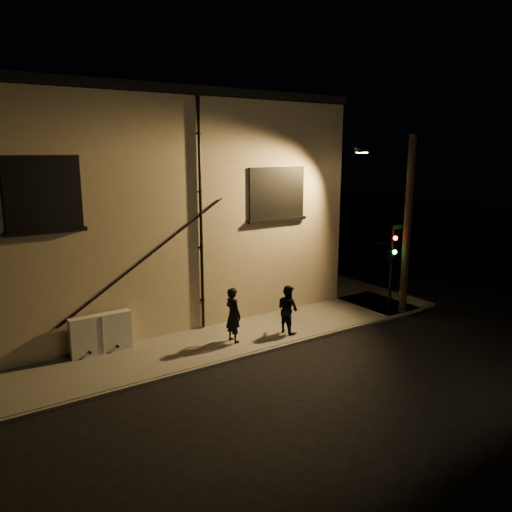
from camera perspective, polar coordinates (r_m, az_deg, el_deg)
ground at (r=17.63m, az=3.79°, el=-10.16°), size 90.00×90.00×0.00m
sidewalk at (r=21.64m, az=-0.73°, el=-5.69°), size 21.00×16.00×0.12m
building at (r=23.10m, az=-16.02°, el=6.00°), size 16.20×12.23×8.80m
utility_cabinet at (r=17.23m, az=-17.30°, el=-8.48°), size 1.99×0.33×1.31m
pedestrian_a at (r=17.30m, az=-2.64°, el=-6.73°), size 0.55×0.76×1.94m
pedestrian_b at (r=18.20m, az=3.64°, el=-6.06°), size 0.76×0.93×1.77m
traffic_signal at (r=20.81m, az=15.15°, el=0.15°), size 1.30×2.10×3.55m
streetlamp_pole at (r=20.76m, az=16.65°, el=3.76°), size 2.03×1.39×7.25m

